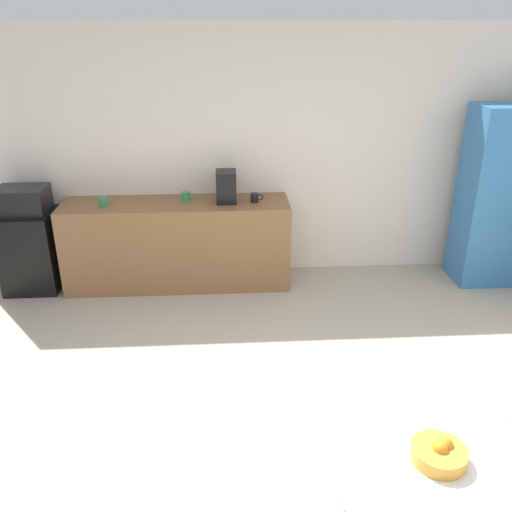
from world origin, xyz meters
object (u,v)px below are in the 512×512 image
at_px(microwave, 22,200).
at_px(mug_green, 255,198).
at_px(mug_red, 103,201).
at_px(coffee_maker, 226,187).
at_px(locker_cabinet, 493,197).
at_px(fruit_bowl, 439,452).
at_px(round_table, 438,487).
at_px(mug_white, 186,196).
at_px(mini_fridge, 32,251).

distance_m(microwave, mug_green, 2.31).
height_order(mug_red, coffee_maker, coffee_maker).
height_order(locker_cabinet, mug_red, locker_cabinet).
height_order(mug_green, coffee_maker, coffee_maker).
relative_size(fruit_bowl, mug_green, 1.96).
height_order(fruit_bowl, mug_green, mug_green).
height_order(microwave, round_table, microwave).
bearing_deg(fruit_bowl, coffee_maker, 105.28).
distance_m(mug_white, coffee_maker, 0.43).
xyz_separation_m(microwave, fruit_bowl, (2.95, -3.40, -0.18)).
xyz_separation_m(mini_fridge, mug_white, (1.61, 0.06, 0.53)).
relative_size(mini_fridge, locker_cabinet, 0.45).
relative_size(microwave, mug_red, 3.72).
xyz_separation_m(mini_fridge, microwave, (0.00, 0.00, 0.54)).
height_order(microwave, locker_cabinet, locker_cabinet).
xyz_separation_m(microwave, coffee_maker, (2.02, 0.00, 0.10)).
bearing_deg(locker_cabinet, mug_green, 178.45).
height_order(locker_cabinet, coffee_maker, locker_cabinet).
distance_m(round_table, mug_white, 3.75).
distance_m(locker_cabinet, mug_green, 2.45).
distance_m(microwave, coffee_maker, 2.03).
bearing_deg(coffee_maker, microwave, 180.00).
bearing_deg(microwave, round_table, -49.17).
relative_size(microwave, coffee_maker, 1.50).
height_order(fruit_bowl, mug_white, mug_white).
xyz_separation_m(locker_cabinet, mug_white, (-3.15, 0.16, 0.02)).
height_order(microwave, coffee_maker, coffee_maker).
bearing_deg(mug_green, mug_white, 172.54).
relative_size(mug_green, coffee_maker, 0.40).
height_order(round_table, mug_red, mug_red).
height_order(mini_fridge, locker_cabinet, locker_cabinet).
relative_size(mug_white, mug_green, 1.00).
bearing_deg(mini_fridge, locker_cabinet, -1.20).
bearing_deg(mug_white, locker_cabinet, -2.87).
xyz_separation_m(mini_fridge, mug_green, (2.31, -0.03, 0.53)).
distance_m(mini_fridge, locker_cabinet, 4.79).
height_order(mug_white, mug_red, same).
height_order(mini_fridge, mug_red, mug_red).
distance_m(fruit_bowl, mug_white, 3.71).
distance_m(mug_white, mug_green, 0.70).
xyz_separation_m(mini_fridge, fruit_bowl, (2.95, -3.40, 0.36)).
relative_size(mug_green, mug_red, 1.00).
xyz_separation_m(mini_fridge, mug_red, (0.80, -0.06, 0.53)).
bearing_deg(coffee_maker, mug_green, -6.67).
xyz_separation_m(mini_fridge, coffee_maker, (2.02, 0.00, 0.65)).
bearing_deg(locker_cabinet, mug_white, 177.13).
relative_size(microwave, mug_green, 3.72).
distance_m(locker_cabinet, coffee_maker, 2.74).
bearing_deg(mug_white, mug_green, -7.46).
relative_size(round_table, mug_green, 8.32).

